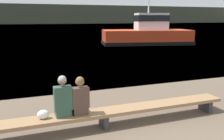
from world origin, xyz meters
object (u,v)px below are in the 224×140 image
Objects in this scene: person_left at (63,99)px; tugboat_red at (147,34)px; bench_main at (104,114)px; person_right at (80,98)px; shopping_bag at (43,114)px.

tugboat_red is (11.85, 17.70, 0.16)m from person_left.
person_left reaches higher than bench_main.
person_left is 0.41m from person_right.
shopping_bag is 0.03× the size of tugboat_red.
person_left is 1.06× the size of person_right.
bench_main is at bearing 160.96° from tugboat_red.
person_left is at bearing 158.68° from tugboat_red.
person_left is at bearing 179.61° from bench_main.
person_left is at bearing -0.47° from shopping_bag.
person_left reaches higher than shopping_bag.
shopping_bag is at bearing 179.53° from person_left.
bench_main is 1.11m from person_left.
tugboat_red reaches higher than shopping_bag.
bench_main is 1.46m from shopping_bag.
bench_main is at bearing -0.79° from person_right.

